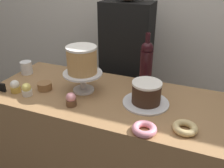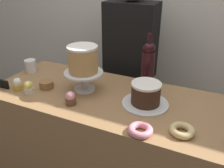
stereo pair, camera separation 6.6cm
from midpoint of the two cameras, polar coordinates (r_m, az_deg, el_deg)
back_wall at (r=2.02m, az=11.91°, el=16.89°), size 6.00×0.05×2.60m
display_counter at (r=1.64m, az=1.21°, el=-17.78°), size 1.44×0.58×0.96m
cake_stand_pedestal at (r=1.39m, az=-5.37°, el=1.52°), size 0.23×0.23×0.12m
white_layer_cake at (r=1.34m, az=-5.58°, el=5.90°), size 0.17×0.17×0.15m
silver_serving_platter at (r=1.29m, az=9.32°, el=-4.70°), size 0.25×0.25×0.01m
chocolate_round_cake at (r=1.26m, az=9.53°, el=-2.24°), size 0.16×0.16×0.12m
wine_bottle_dark_red at (r=1.43m, az=9.84°, el=4.74°), size 0.08×0.08×0.33m
cupcake_strawberry at (r=1.27m, az=-8.42°, el=-3.44°), size 0.06×0.06×0.07m
cupcake_vanilla at (r=1.50m, az=-20.40°, el=-0.05°), size 0.06×0.06×0.07m
cupcake_lemon at (r=1.44m, az=-18.05°, el=-0.81°), size 0.06×0.06×0.07m
donut_glazed at (r=1.12m, az=18.02°, el=-10.51°), size 0.11×0.11×0.03m
donut_pink at (r=1.08m, az=8.56°, el=-10.82°), size 0.11×0.11×0.03m
cookie_stack at (r=1.48m, az=-14.13°, el=-0.10°), size 0.08×0.08×0.04m
price_sign_chalkboard at (r=1.55m, az=-23.31°, el=-0.07°), size 0.07×0.01×0.05m
coffee_cup_ceramic at (r=1.73m, az=-17.81°, el=4.12°), size 0.08×0.08×0.09m
barista_figure at (r=1.87m, az=5.22°, el=1.74°), size 0.36×0.22×1.60m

